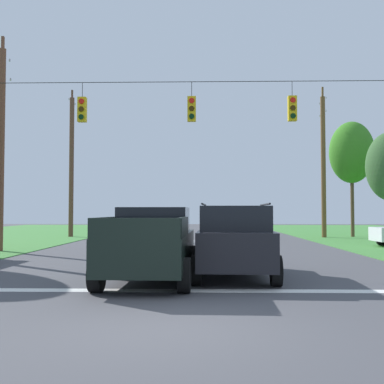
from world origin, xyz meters
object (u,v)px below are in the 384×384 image
suv_black (234,239)px  tree_roadside_left (352,153)px  utility_pole_mid_left (1,144)px  overhead_signal_span (184,153)px  utility_pole_far_right (323,163)px  pickup_truck (152,244)px  utility_pole_far_left (71,165)px

suv_black → tree_roadside_left: bearing=64.4°
suv_black → utility_pole_mid_left: utility_pole_mid_left is taller
overhead_signal_span → utility_pole_far_right: size_ratio=1.55×
tree_roadside_left → pickup_truck: bearing=-119.7°
overhead_signal_span → utility_pole_mid_left: utility_pole_mid_left is taller
overhead_signal_span → utility_pole_mid_left: (-8.63, 3.63, 0.94)m
utility_pole_far_right → tree_roadside_left: bearing=20.1°
overhead_signal_span → utility_pole_mid_left: size_ratio=1.64×
pickup_truck → utility_pole_far_left: size_ratio=0.51×
overhead_signal_span → suv_black: overhead_signal_span is taller
utility_pole_far_left → tree_roadside_left: size_ratio=1.28×
suv_black → utility_pole_far_left: bearing=117.3°
suv_black → pickup_truck: bearing=-163.6°
overhead_signal_span → utility_pole_far_left: size_ratio=1.54×
pickup_truck → utility_pole_mid_left: 12.47m
utility_pole_mid_left → overhead_signal_span: bearing=-22.8°
overhead_signal_span → suv_black: size_ratio=3.37×
overhead_signal_span → tree_roadside_left: size_ratio=1.98×
utility_pole_far_left → tree_roadside_left: (20.18, 0.37, 0.90)m
overhead_signal_span → utility_pole_mid_left: bearing=157.2°
pickup_truck → tree_roadside_left: (12.07, 21.15, 5.09)m
utility_pole_far_right → utility_pole_mid_left: size_ratio=1.06×
suv_black → tree_roadside_left: size_ratio=0.59×
pickup_truck → utility_pole_far_left: utility_pole_far_left is taller
utility_pole_mid_left → utility_pole_far_left: utility_pole_far_left is taller
utility_pole_far_right → tree_roadside_left: size_ratio=1.28×
utility_pole_far_right → utility_pole_mid_left: (-17.79, -11.61, -0.23)m
utility_pole_mid_left → utility_pole_far_left: bearing=90.7°
suv_black → utility_pole_far_left: size_ratio=0.46×
suv_black → utility_pole_far_left: (-10.37, 20.11, 4.09)m
pickup_truck → utility_pole_mid_left: utility_pole_mid_left is taller
overhead_signal_span → tree_roadside_left: (11.40, 16.06, 2.02)m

